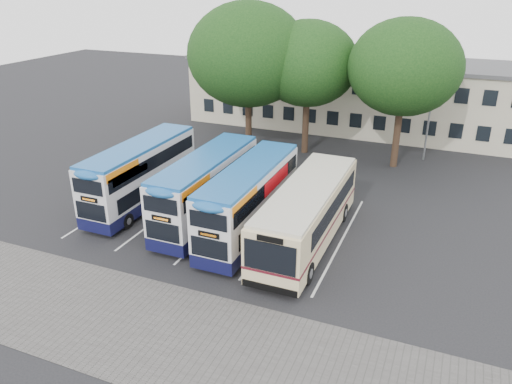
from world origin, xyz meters
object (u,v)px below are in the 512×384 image
Objects in this scene: lamp_post at (432,94)px; tree_mid at (308,64)px; bus_dd_left at (141,172)px; tree_right at (405,67)px; bus_single at (308,211)px; bus_dd_right at (250,198)px; tree_left at (248,55)px; bus_dd_mid at (207,186)px.

tree_mid is at bearing -169.14° from lamp_post.
tree_right is at bearing 43.80° from bus_dd_left.
bus_single is (10.70, -0.71, -0.32)m from bus_dd_left.
tree_right is at bearing 79.23° from bus_single.
bus_dd_left is at bearing -115.02° from tree_mid.
tree_right is at bearing -4.51° from tree_mid.
bus_dd_right is at bearing -174.20° from bus_single.
tree_left is at bearing -168.24° from lamp_post.
lamp_post is 9.33m from tree_mid.
lamp_post is at bearing 10.86° from tree_mid.
bus_dd_left is at bearing -98.32° from tree_left.
lamp_post is 0.86× the size of tree_right.
tree_left is (-13.39, -2.79, 2.41)m from lamp_post.
bus_dd_left is (-15.18, -15.00, -2.94)m from lamp_post.
tree_left reaches higher than bus_dd_left.
bus_dd_mid is at bearing -122.96° from tree_right.
tree_right is 14.69m from bus_single.
tree_right reaches higher than tree_mid.
bus_dd_right is at bearing -66.38° from tree_left.
tree_right is (-1.92, -2.28, 2.13)m from lamp_post.
bus_dd_mid is at bearing -5.67° from bus_dd_left.
bus_dd_left is 10.73m from bus_single.
bus_dd_left is 4.73m from bus_dd_mid.
bus_dd_right is (-5.69, -13.74, -5.07)m from tree_right.
lamp_post is at bearing 64.61° from bus_dd_right.
tree_mid is at bearing 95.50° from bus_dd_right.
bus_dd_left is (-13.26, -12.72, -5.08)m from tree_right.
bus_single is (5.99, -0.24, -0.32)m from bus_dd_mid.
tree_right is at bearing 67.53° from bus_dd_right.
bus_dd_right is 0.87× the size of bus_single.
tree_right reaches higher than bus_dd_mid.
bus_dd_left is at bearing -136.20° from tree_right.
lamp_post is 0.79× the size of tree_left.
lamp_post is 3.66m from tree_right.
bus_single is (-4.47, -15.71, -3.27)m from lamp_post.
bus_dd_right is at bearing -7.74° from bus_dd_left.
tree_right is at bearing 57.04° from bus_dd_mid.
bus_dd_left is (-6.20, -13.27, -4.81)m from tree_mid.
tree_mid is 1.09× the size of bus_dd_right.
tree_mid reaches higher than lamp_post.
bus_single is (8.92, -12.92, -5.68)m from tree_left.
bus_single is at bearing 5.80° from bus_dd_right.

